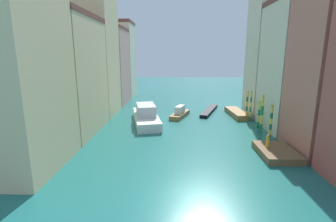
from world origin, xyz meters
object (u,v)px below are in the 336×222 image
at_px(waterfront_dock, 276,152).
at_px(mooring_pole_2, 259,114).
at_px(person_on_dock, 268,141).
at_px(mooring_pole_4, 247,105).
at_px(gondola_black, 209,111).
at_px(motorboat_1, 180,113).
at_px(mooring_pole_3, 251,106).
at_px(mooring_pole_0, 271,122).
at_px(motorboat_0, 237,113).
at_px(mooring_pole_1, 262,113).
at_px(vaporetto_white, 146,116).

bearing_deg(waterfront_dock, mooring_pole_2, 82.18).
distance_m(person_on_dock, mooring_pole_4, 13.70).
height_order(gondola_black, motorboat_1, motorboat_1).
bearing_deg(mooring_pole_2, motorboat_1, 150.33).
height_order(waterfront_dock, mooring_pole_3, mooring_pole_3).
height_order(waterfront_dock, mooring_pole_0, mooring_pole_0).
bearing_deg(gondola_black, mooring_pole_0, -71.39).
bearing_deg(mooring_pole_2, waterfront_dock, -97.82).
relative_size(person_on_dock, motorboat_0, 0.18).
distance_m(mooring_pole_2, mooring_pole_3, 3.55).
bearing_deg(mooring_pole_3, person_on_dock, -98.65).
bearing_deg(waterfront_dock, motorboat_1, 120.47).
xyz_separation_m(waterfront_dock, mooring_pole_3, (1.23, 13.52, 2.10)).
relative_size(gondola_black, motorboat_1, 1.58).
xyz_separation_m(person_on_dock, mooring_pole_4, (1.58, 13.56, 1.09)).
bearing_deg(motorboat_0, mooring_pole_2, -80.06).
xyz_separation_m(mooring_pole_0, gondola_black, (-5.14, 15.26, -2.00)).
distance_m(mooring_pole_0, mooring_pole_1, 3.21).
bearing_deg(vaporetto_white, motorboat_0, 18.68).
distance_m(mooring_pole_4, gondola_black, 7.85).
relative_size(mooring_pole_4, vaporetto_white, 0.41).
xyz_separation_m(vaporetto_white, motorboat_1, (5.21, 4.00, -0.43)).
distance_m(gondola_black, motorboat_1, 6.50).
bearing_deg(mooring_pole_0, mooring_pole_1, 89.84).
relative_size(person_on_dock, mooring_pole_0, 0.32).
bearing_deg(mooring_pole_0, motorboat_1, 132.13).
bearing_deg(mooring_pole_2, mooring_pole_4, 97.10).
height_order(mooring_pole_0, mooring_pole_2, mooring_pole_0).
height_order(mooring_pole_1, gondola_black, mooring_pole_1).
bearing_deg(motorboat_1, mooring_pole_3, -14.08).
distance_m(person_on_dock, gondola_black, 19.53).
relative_size(mooring_pole_3, gondola_black, 0.48).
height_order(mooring_pole_2, mooring_pole_4, mooring_pole_4).
height_order(mooring_pole_0, motorboat_1, mooring_pole_0).
relative_size(waterfront_dock, mooring_pole_2, 1.35).
bearing_deg(mooring_pole_3, mooring_pole_2, -87.63).
distance_m(mooring_pole_4, vaporetto_white, 15.79).
height_order(mooring_pole_1, mooring_pole_3, mooring_pole_1).
xyz_separation_m(mooring_pole_0, vaporetto_white, (-15.73, 7.63, -1.21)).
xyz_separation_m(waterfront_dock, mooring_pole_0, (0.97, 4.60, 1.91)).
relative_size(mooring_pole_3, motorboat_1, 0.76).
relative_size(mooring_pole_3, mooring_pole_4, 1.01).
bearing_deg(mooring_pole_4, mooring_pole_2, -82.90).
relative_size(person_on_dock, mooring_pole_3, 0.29).
bearing_deg(gondola_black, motorboat_0, -31.39).
height_order(mooring_pole_0, vaporetto_white, mooring_pole_0).
xyz_separation_m(gondola_black, motorboat_0, (4.27, -2.60, 0.17)).
height_order(waterfront_dock, gondola_black, waterfront_dock).
distance_m(vaporetto_white, motorboat_1, 6.58).
xyz_separation_m(mooring_pole_3, motorboat_1, (-10.78, 2.70, -1.82)).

